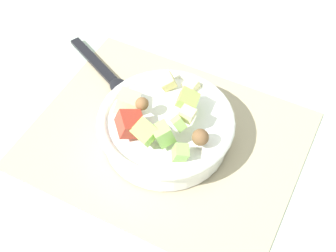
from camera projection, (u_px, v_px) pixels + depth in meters
ground_plane at (166, 140)px, 0.80m from camera, size 2.40×2.40×0.00m
placemat at (166, 139)px, 0.80m from camera, size 0.45×0.36×0.01m
salad_bowl at (167, 128)px, 0.77m from camera, size 0.23×0.23×0.10m
serving_spoon at (110, 77)px, 0.88m from camera, size 0.19×0.11×0.01m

